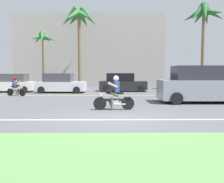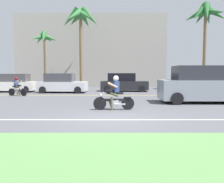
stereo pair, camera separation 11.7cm
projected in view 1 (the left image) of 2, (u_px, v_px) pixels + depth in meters
The scene contains 15 objects.
ground at pixel (111, 107), 11.38m from camera, with size 56.00×30.00×0.04m, color #545459.
grass_median at pixel (114, 161), 4.30m from camera, with size 56.00×3.80×0.06m, color #5B8C4C.
lane_line_near at pixel (112, 120), 8.22m from camera, with size 50.40×0.12×0.01m, color silver.
lane_line_far at pixel (111, 95), 17.14m from camera, with size 50.40×0.12×0.01m, color yellow.
motorcyclist at pixel (114, 95), 10.40m from camera, with size 1.83×0.60×1.53m.
suv_nearby at pixel (204, 85), 13.02m from camera, with size 5.10×2.17×2.03m.
parked_car_0 at pixel (12, 84), 20.23m from camera, with size 3.79×2.10×1.57m.
parked_car_1 at pixel (61, 84), 19.61m from camera, with size 4.06×2.16×1.60m.
parked_car_2 at pixel (122, 83), 21.05m from camera, with size 4.31×2.16×1.63m.
parked_car_3 at pixel (195, 83), 20.61m from camera, with size 4.10×2.13×1.56m.
palm_tree_0 at pixel (43, 41), 23.55m from camera, with size 2.63×2.64×5.83m.
palm_tree_1 at pixel (79, 20), 24.03m from camera, with size 4.22×4.31×8.45m.
palm_tree_2 at pixel (204, 17), 22.38m from camera, with size 4.01×3.96×8.27m.
motorcyclist_distant at pixel (16, 88), 16.83m from camera, with size 1.54×0.71×1.35m.
building_far at pixel (90, 52), 28.96m from camera, with size 17.64×4.00×8.51m, color #A8A399.
Camera 1 is at (-0.08, -8.29, 1.64)m, focal length 37.58 mm.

